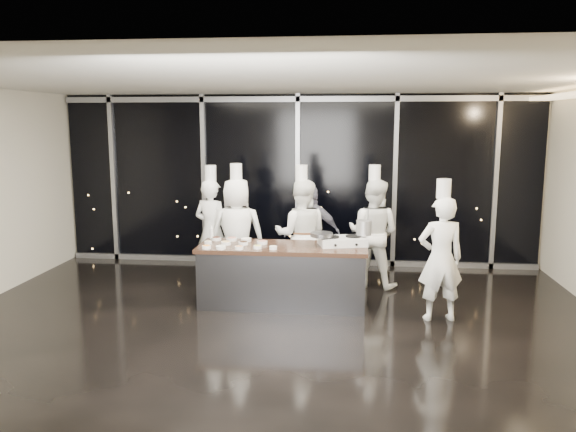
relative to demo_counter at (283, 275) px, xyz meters
name	(u,v)px	position (x,y,z in m)	size (l,w,h in m)	color
ground	(275,326)	(0.00, -0.90, -0.45)	(9.00, 9.00, 0.00)	black
room_shell	(288,157)	(0.18, -0.90, 1.79)	(9.02, 7.02, 3.21)	beige
window_wall	(298,180)	(0.00, 2.53, 1.14)	(8.90, 0.11, 3.20)	black
demo_counter	(283,275)	(0.00, 0.00, 0.00)	(2.46, 0.86, 0.90)	#333438
stove	(342,241)	(0.87, 0.11, 0.51)	(0.75, 0.57, 0.14)	silver
frying_pan	(321,235)	(0.56, 0.04, 0.61)	(0.60, 0.40, 0.05)	slate
stock_pot	(364,228)	(1.18, 0.21, 0.70)	(0.22, 0.22, 0.22)	#ACACAE
prep_bowls	(236,243)	(-0.69, -0.01, 0.47)	(1.11, 0.73, 0.05)	white
squeeze_bottle	(212,233)	(-1.14, 0.34, 0.55)	(0.06, 0.06, 0.22)	white
chef_far_left	(212,230)	(-1.32, 1.08, 0.44)	(0.75, 0.62, 1.98)	white
chef_left	(237,233)	(-0.84, 0.83, 0.46)	(0.93, 0.66, 2.03)	white
chef_center	(301,234)	(0.21, 0.84, 0.45)	(0.88, 0.69, 2.02)	white
guest	(312,234)	(0.35, 1.34, 0.36)	(0.96, 0.41, 1.63)	#131233
chef_right	(373,233)	(1.36, 1.14, 0.44)	(1.04, 0.93, 2.01)	white
chef_side	(441,257)	(2.20, -0.40, 0.42)	(0.69, 0.52, 1.94)	white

